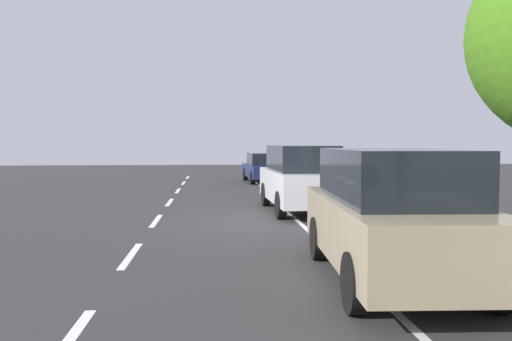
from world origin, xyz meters
TOP-DOWN VIEW (x-y plane):
  - ground at (0.00, 0.00)m, footprint 68.44×68.44m
  - sidewalk at (4.51, 0.00)m, footprint 4.28×42.77m
  - curb_edge at (2.29, 0.00)m, footprint 0.16×42.77m
  - lane_stripe_centre at (-2.94, -1.39)m, footprint 0.14×40.00m
  - lane_stripe_bike_edge at (0.82, 0.00)m, footprint 0.12×42.77m
  - parked_suv_tan_second at (1.25, -5.56)m, footprint 2.15×4.79m
  - parked_suv_white_mid at (1.23, 2.26)m, footprint 2.11×4.77m
  - parked_sedan_dark_blue_far at (1.23, 13.62)m, footprint 2.06×4.51m
  - bicycle_at_curb at (1.83, 6.34)m, footprint 1.71×0.50m
  - cyclist_with_backpack at (2.06, 5.89)m, footprint 0.46×0.61m
  - pedestrian_on_phone at (5.39, 7.18)m, footprint 0.52×0.41m

SIDE VIEW (x-z plane):
  - ground at x=0.00m, z-range 0.00..0.00m
  - lane_stripe_centre at x=-2.94m, z-range 0.00..0.01m
  - lane_stripe_bike_edge at x=0.82m, z-range 0.00..0.01m
  - sidewalk at x=4.51m, z-range 0.00..0.12m
  - curb_edge at x=2.29m, z-range 0.00..0.12m
  - bicycle_at_curb at x=1.83m, z-range -0.01..0.74m
  - parked_sedan_dark_blue_far at x=1.23m, z-range -0.01..1.51m
  - cyclist_with_backpack at x=2.06m, z-range 0.17..1.80m
  - parked_suv_tan_second at x=1.25m, z-range 0.03..2.02m
  - parked_suv_white_mid at x=1.23m, z-range 0.03..2.02m
  - pedestrian_on_phone at x=5.39m, z-range 0.22..1.84m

